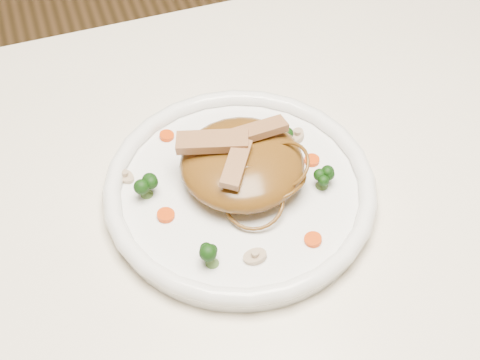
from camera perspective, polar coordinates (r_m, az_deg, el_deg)
name	(u,v)px	position (r m, az deg, el deg)	size (l,w,h in m)	color
table	(265,276)	(0.81, 2.08, -8.01)	(1.20, 0.80, 0.75)	white
plate	(240,193)	(0.75, 0.00, -1.08)	(0.30, 0.30, 0.02)	white
noodle_mound	(242,163)	(0.74, 0.18, 1.42)	(0.14, 0.14, 0.04)	brown
chicken_a	(259,130)	(0.73, 1.58, 4.19)	(0.06, 0.02, 0.01)	#AD7D51
chicken_b	(212,142)	(0.72, -2.33, 3.23)	(0.08, 0.02, 0.01)	#AD7D51
chicken_c	(236,163)	(0.70, -0.32, 1.41)	(0.06, 0.02, 0.01)	#AD7D51
broccoli_0	(286,136)	(0.77, 3.92, 3.73)	(0.03, 0.03, 0.03)	#0E340A
broccoli_1	(145,186)	(0.73, -7.92, -0.47)	(0.03, 0.03, 0.03)	#0E340A
broccoli_2	(212,254)	(0.67, -2.38, -6.23)	(0.03, 0.03, 0.03)	#0E340A
broccoli_3	(323,177)	(0.74, 6.96, 0.28)	(0.03, 0.03, 0.03)	#0E340A
carrot_0	(278,130)	(0.80, 3.18, 4.19)	(0.02, 0.02, 0.01)	#EF3A08
carrot_1	(166,215)	(0.72, -6.24, -2.94)	(0.02, 0.02, 0.01)	#EF3A08
carrot_2	(312,160)	(0.77, 6.04, 1.66)	(0.02, 0.02, 0.01)	#EF3A08
carrot_3	(167,136)	(0.80, -6.16, 3.71)	(0.02, 0.02, 0.01)	#EF3A08
carrot_4	(313,240)	(0.70, 6.13, -4.98)	(0.02, 0.02, 0.01)	#EF3A08
mushroom_0	(255,257)	(0.69, 1.26, -6.44)	(0.02, 0.02, 0.01)	beige
mushroom_1	(297,136)	(0.79, 4.81, 3.71)	(0.02, 0.02, 0.01)	beige
mushroom_2	(126,177)	(0.76, -9.55, 0.27)	(0.02, 0.02, 0.01)	beige
mushroom_3	(265,128)	(0.80, 2.13, 4.37)	(0.02, 0.02, 0.01)	beige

